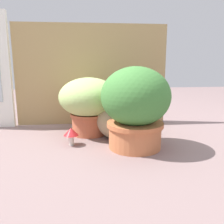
# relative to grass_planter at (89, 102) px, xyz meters

# --- Properties ---
(ground_plane) EXTENTS (6.00, 6.00, 0.00)m
(ground_plane) POSITION_rel_grass_planter_xyz_m (0.07, -0.17, -0.22)
(ground_plane) COLOR gray
(cardboard_backdrop) EXTENTS (1.17, 0.03, 0.77)m
(cardboard_backdrop) POSITION_rel_grass_planter_xyz_m (0.03, 0.30, 0.16)
(cardboard_backdrop) COLOR tan
(cardboard_backdrop) RESTS_ON ground
(grass_planter) EXTENTS (0.40, 0.40, 0.39)m
(grass_planter) POSITION_rel_grass_planter_xyz_m (0.00, 0.00, 0.00)
(grass_planter) COLOR #B95E3F
(grass_planter) RESTS_ON ground
(leafy_planter) EXTENTS (0.39, 0.39, 0.47)m
(leafy_planter) POSITION_rel_grass_planter_xyz_m (0.26, -0.29, 0.02)
(leafy_planter) COLOR #C36E43
(leafy_planter) RESTS_ON ground
(cat) EXTENTS (0.34, 0.30, 0.32)m
(cat) POSITION_rel_grass_planter_xyz_m (0.18, -0.14, -0.10)
(cat) COLOR #9D8A68
(cat) RESTS_ON ground
(mushroom_ornament_red) EXTENTS (0.09, 0.09, 0.11)m
(mushroom_ornament_red) POSITION_rel_grass_planter_xyz_m (-0.11, -0.22, -0.15)
(mushroom_ornament_red) COLOR silver
(mushroom_ornament_red) RESTS_ON ground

